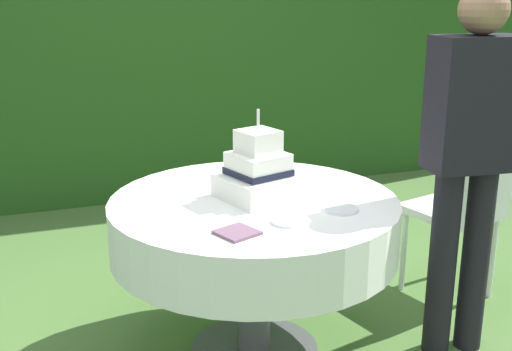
{
  "coord_description": "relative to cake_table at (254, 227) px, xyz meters",
  "views": [
    {
      "loc": [
        -0.86,
        -2.41,
        1.6
      ],
      "look_at": [
        0.01,
        0.01,
        0.83
      ],
      "focal_mm": 45.07,
      "sensor_mm": 36.0,
      "label": 1
    }
  ],
  "objects": [
    {
      "name": "garden_chair",
      "position": [
        1.18,
        0.12,
        -0.06
      ],
      "size": [
        0.49,
        0.49,
        0.89
      ],
      "color": "white",
      "rests_on": "ground_plane"
    },
    {
      "name": "standing_person",
      "position": [
        0.86,
        -0.27,
        0.33
      ],
      "size": [
        0.38,
        0.24,
        1.6
      ],
      "color": "black",
      "rests_on": "ground_plane"
    },
    {
      "name": "serving_plate_right",
      "position": [
        0.03,
        -0.3,
        0.13
      ],
      "size": [
        0.12,
        0.12,
        0.01
      ],
      "primitive_type": "cylinder",
      "color": "white",
      "rests_on": "cake_table"
    },
    {
      "name": "serving_plate_far",
      "position": [
        0.17,
        0.39,
        0.13
      ],
      "size": [
        0.1,
        0.1,
        0.01
      ],
      "primitive_type": "cylinder",
      "color": "white",
      "rests_on": "cake_table"
    },
    {
      "name": "napkin_stack",
      "position": [
        -0.19,
        -0.35,
        0.13
      ],
      "size": [
        0.17,
        0.17,
        0.01
      ],
      "primitive_type": "cube",
      "rotation": [
        0.0,
        0.0,
        0.38
      ],
      "color": "#6B4C60",
      "rests_on": "cake_table"
    },
    {
      "name": "foliage_hedge",
      "position": [
        0.0,
        2.56,
        0.84
      ],
      "size": [
        6.85,
        0.58,
        2.88
      ],
      "primitive_type": "cube",
      "color": "#234C19",
      "rests_on": "ground_plane"
    },
    {
      "name": "wedding_cake",
      "position": [
        0.03,
        0.02,
        0.23
      ],
      "size": [
        0.37,
        0.37,
        0.38
      ],
      "color": "white",
      "rests_on": "cake_table"
    },
    {
      "name": "serving_plate_left",
      "position": [
        0.33,
        -0.01,
        0.13
      ],
      "size": [
        0.11,
        0.11,
        0.01
      ],
      "primitive_type": "cylinder",
      "color": "white",
      "rests_on": "cake_table"
    },
    {
      "name": "serving_plate_near",
      "position": [
        0.28,
        -0.25,
        0.13
      ],
      "size": [
        0.14,
        0.14,
        0.01
      ],
      "primitive_type": "cylinder",
      "color": "white",
      "rests_on": "cake_table"
    },
    {
      "name": "ground_plane",
      "position": [
        0.0,
        0.0,
        -0.6
      ],
      "size": [
        20.0,
        20.0,
        0.0
      ],
      "primitive_type": "plane",
      "color": "#476B33"
    },
    {
      "name": "cake_table",
      "position": [
        0.0,
        0.0,
        0.0
      ],
      "size": [
        1.22,
        1.22,
        0.73
      ],
      "color": "#4C4C51",
      "rests_on": "ground_plane"
    }
  ]
}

